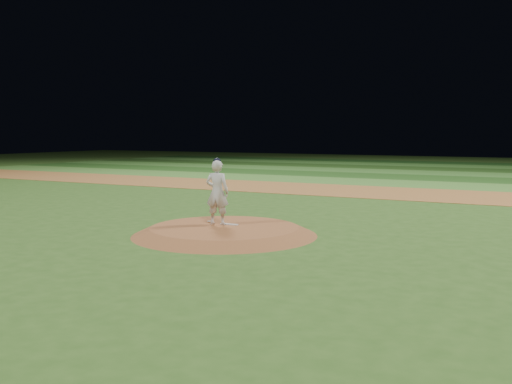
% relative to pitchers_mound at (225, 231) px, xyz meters
% --- Properties ---
extents(ground, '(120.00, 120.00, 0.00)m').
position_rel_pitchers_mound_xyz_m(ground, '(0.00, 0.00, -0.12)').
color(ground, '#2F571C').
rests_on(ground, ground).
extents(infield_dirt_band, '(70.00, 6.00, 0.02)m').
position_rel_pitchers_mound_xyz_m(infield_dirt_band, '(0.00, 14.00, -0.12)').
color(infield_dirt_band, '#95602E').
rests_on(infield_dirt_band, ground).
extents(outfield_stripe_0, '(70.00, 5.00, 0.02)m').
position_rel_pitchers_mound_xyz_m(outfield_stripe_0, '(0.00, 19.50, -0.12)').
color(outfield_stripe_0, '#427C2D').
rests_on(outfield_stripe_0, ground).
extents(outfield_stripe_1, '(70.00, 5.00, 0.02)m').
position_rel_pitchers_mound_xyz_m(outfield_stripe_1, '(0.00, 24.50, -0.12)').
color(outfield_stripe_1, '#204D18').
rests_on(outfield_stripe_1, ground).
extents(outfield_stripe_2, '(70.00, 5.00, 0.02)m').
position_rel_pitchers_mound_xyz_m(outfield_stripe_2, '(0.00, 29.50, -0.12)').
color(outfield_stripe_2, '#39732A').
rests_on(outfield_stripe_2, ground).
extents(outfield_stripe_3, '(70.00, 5.00, 0.02)m').
position_rel_pitchers_mound_xyz_m(outfield_stripe_3, '(0.00, 34.50, -0.12)').
color(outfield_stripe_3, '#1F4516').
rests_on(outfield_stripe_3, ground).
extents(outfield_stripe_4, '(70.00, 5.00, 0.02)m').
position_rel_pitchers_mound_xyz_m(outfield_stripe_4, '(0.00, 39.50, -0.12)').
color(outfield_stripe_4, '#38732A').
rests_on(outfield_stripe_4, ground).
extents(outfield_stripe_5, '(70.00, 5.00, 0.02)m').
position_rel_pitchers_mound_xyz_m(outfield_stripe_5, '(0.00, 44.50, -0.12)').
color(outfield_stripe_5, '#1A4716').
rests_on(outfield_stripe_5, ground).
extents(pitchers_mound, '(5.50, 5.50, 0.25)m').
position_rel_pitchers_mound_xyz_m(pitchers_mound, '(0.00, 0.00, 0.00)').
color(pitchers_mound, brown).
rests_on(pitchers_mound, ground).
extents(pitching_rubber, '(0.57, 0.18, 0.03)m').
position_rel_pitchers_mound_xyz_m(pitching_rubber, '(-0.05, 0.36, 0.14)').
color(pitching_rubber, silver).
rests_on(pitching_rubber, pitchers_mound).
extents(rosin_bag, '(0.11, 0.11, 0.06)m').
position_rel_pitchers_mound_xyz_m(rosin_bag, '(-0.84, 0.45, 0.16)').
color(rosin_bag, silver).
rests_on(rosin_bag, pitchers_mound).
extents(pitcher_on_mound, '(0.79, 0.59, 2.02)m').
position_rel_pitchers_mound_xyz_m(pitcher_on_mound, '(-0.40, 0.24, 1.12)').
color(pitcher_on_mound, silver).
rests_on(pitcher_on_mound, pitchers_mound).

